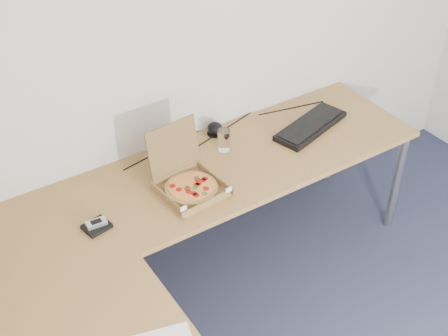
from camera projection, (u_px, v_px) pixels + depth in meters
desk at (192, 249)px, 2.81m from camera, size 2.50×2.20×0.73m
pizza_box at (189, 184)px, 3.09m from camera, size 0.30×0.35×0.30m
drinking_glass at (224, 140)px, 3.36m from camera, size 0.07×0.07×0.12m
keyboard at (311, 126)px, 3.55m from camera, size 0.53×0.30×0.03m
wallet at (97, 226)px, 2.88m from camera, size 0.14×0.12×0.02m
phone at (96, 223)px, 2.87m from camera, size 0.10×0.06×0.02m
dome_speaker at (215, 128)px, 3.49m from camera, size 0.09×0.09×0.08m
cable_bundle at (222, 131)px, 3.53m from camera, size 0.65×0.13×0.01m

